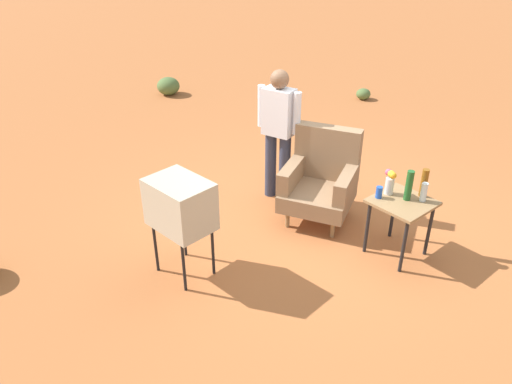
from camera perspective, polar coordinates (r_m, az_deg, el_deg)
name	(u,v)px	position (r m, az deg, el deg)	size (l,w,h in m)	color
ground_plane	(319,220)	(5.90, 7.24, -3.21)	(60.00, 60.00, 0.00)	#AD6033
armchair	(321,179)	(5.73, 7.51, 1.51)	(1.03, 1.04, 1.06)	#937047
side_table	(401,209)	(5.22, 16.46, -1.90)	(0.56, 0.56, 0.64)	black
tv_on_stand	(180,205)	(4.67, -8.73, -1.49)	(0.64, 0.50, 1.03)	black
person_standing	(278,128)	(5.93, 2.61, 7.40)	(0.55, 0.32, 1.64)	#2D3347
bottle_tall_amber	(424,183)	(5.26, 18.85, 1.02)	(0.07, 0.07, 0.30)	brown
soda_can_blue	(379,192)	(5.14, 14.04, -0.03)	(0.07, 0.07, 0.12)	blue
bottle_short_clear	(424,192)	(5.19, 18.83, -0.01)	(0.06, 0.06, 0.20)	silver
bottle_wine_green	(409,185)	(5.14, 17.26, 0.72)	(0.07, 0.07, 0.32)	#1E5623
flower_vase	(390,181)	(5.20, 15.22, 1.23)	(0.15, 0.10, 0.27)	silver
shrub_mid	(168,86)	(10.24, -10.10, 11.96)	(0.45, 0.45, 0.35)	#516B38
shrub_far	(363,94)	(10.05, 12.30, 11.01)	(0.28, 0.28, 0.21)	#516B38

